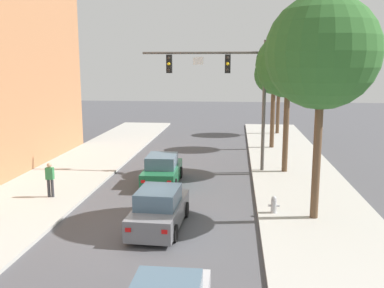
{
  "coord_description": "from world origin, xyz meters",
  "views": [
    {
      "loc": [
        3.02,
        -15.59,
        6.24
      ],
      "look_at": [
        0.64,
        7.58,
        2.0
      ],
      "focal_mm": 40.46,
      "sensor_mm": 36.0,
      "label": 1
    }
  ],
  "objects_px": {
    "car_lead_green": "(162,171)",
    "street_tree_nearest": "(322,53)",
    "car_following_grey": "(159,210)",
    "traffic_signal_mast": "(229,81)",
    "street_tree_third": "(274,75)",
    "street_tree_second": "(288,66)",
    "fire_hydrant": "(274,204)",
    "pedestrian_sidewalk_left_walker": "(50,178)",
    "street_tree_farthest": "(279,77)"
  },
  "relations": [
    {
      "from": "car_following_grey",
      "to": "street_tree_second",
      "type": "bearing_deg",
      "value": 57.89
    },
    {
      "from": "fire_hydrant",
      "to": "street_tree_nearest",
      "type": "relative_size",
      "value": 0.08
    },
    {
      "from": "car_following_grey",
      "to": "street_tree_nearest",
      "type": "distance_m",
      "value": 8.67
    },
    {
      "from": "street_tree_third",
      "to": "street_tree_nearest",
      "type": "bearing_deg",
      "value": -88.11
    },
    {
      "from": "pedestrian_sidewalk_left_walker",
      "to": "car_lead_green",
      "type": "bearing_deg",
      "value": 34.76
    },
    {
      "from": "street_tree_nearest",
      "to": "street_tree_third",
      "type": "height_order",
      "value": "street_tree_nearest"
    },
    {
      "from": "car_lead_green",
      "to": "car_following_grey",
      "type": "bearing_deg",
      "value": -81.32
    },
    {
      "from": "traffic_signal_mast",
      "to": "street_tree_farthest",
      "type": "xyz_separation_m",
      "value": [
        4.22,
        14.45,
        -0.18
      ]
    },
    {
      "from": "street_tree_third",
      "to": "street_tree_farthest",
      "type": "xyz_separation_m",
      "value": [
        1.05,
        7.03,
        -0.34
      ]
    },
    {
      "from": "traffic_signal_mast",
      "to": "car_following_grey",
      "type": "xyz_separation_m",
      "value": [
        -2.44,
        -9.35,
        -4.65
      ]
    },
    {
      "from": "car_following_grey",
      "to": "street_tree_third",
      "type": "distance_m",
      "value": 18.32
    },
    {
      "from": "street_tree_second",
      "to": "street_tree_farthest",
      "type": "bearing_deg",
      "value": 86.49
    },
    {
      "from": "pedestrian_sidewalk_left_walker",
      "to": "street_tree_third",
      "type": "distance_m",
      "value": 18.39
    },
    {
      "from": "traffic_signal_mast",
      "to": "street_tree_second",
      "type": "distance_m",
      "value": 3.43
    },
    {
      "from": "car_lead_green",
      "to": "street_tree_second",
      "type": "distance_m",
      "value": 9.16
    },
    {
      "from": "traffic_signal_mast",
      "to": "car_following_grey",
      "type": "relative_size",
      "value": 1.74
    },
    {
      "from": "pedestrian_sidewalk_left_walker",
      "to": "street_tree_second",
      "type": "distance_m",
      "value": 14.02
    },
    {
      "from": "car_lead_green",
      "to": "street_tree_farthest",
      "type": "height_order",
      "value": "street_tree_farthest"
    },
    {
      "from": "car_lead_green",
      "to": "car_following_grey",
      "type": "height_order",
      "value": "same"
    },
    {
      "from": "car_following_grey",
      "to": "street_tree_third",
      "type": "xyz_separation_m",
      "value": [
        5.61,
        16.76,
        4.81
      ]
    },
    {
      "from": "traffic_signal_mast",
      "to": "street_tree_third",
      "type": "distance_m",
      "value": 8.07
    },
    {
      "from": "fire_hydrant",
      "to": "street_tree_second",
      "type": "height_order",
      "value": "street_tree_second"
    },
    {
      "from": "traffic_signal_mast",
      "to": "street_tree_farthest",
      "type": "relative_size",
      "value": 1.13
    },
    {
      "from": "street_tree_nearest",
      "to": "street_tree_farthest",
      "type": "bearing_deg",
      "value": 88.62
    },
    {
      "from": "traffic_signal_mast",
      "to": "street_tree_nearest",
      "type": "relative_size",
      "value": 0.86
    },
    {
      "from": "traffic_signal_mast",
      "to": "street_tree_farthest",
      "type": "height_order",
      "value": "traffic_signal_mast"
    },
    {
      "from": "traffic_signal_mast",
      "to": "car_following_grey",
      "type": "distance_m",
      "value": 10.72
    },
    {
      "from": "car_following_grey",
      "to": "street_tree_farthest",
      "type": "height_order",
      "value": "street_tree_farthest"
    },
    {
      "from": "street_tree_third",
      "to": "street_tree_farthest",
      "type": "height_order",
      "value": "street_tree_third"
    },
    {
      "from": "street_tree_nearest",
      "to": "car_lead_green",
      "type": "bearing_deg",
      "value": 145.38
    },
    {
      "from": "car_lead_green",
      "to": "fire_hydrant",
      "type": "bearing_deg",
      "value": -39.06
    },
    {
      "from": "traffic_signal_mast",
      "to": "street_tree_third",
      "type": "relative_size",
      "value": 1.09
    },
    {
      "from": "pedestrian_sidewalk_left_walker",
      "to": "street_tree_farthest",
      "type": "height_order",
      "value": "street_tree_farthest"
    },
    {
      "from": "street_tree_second",
      "to": "street_tree_third",
      "type": "relative_size",
      "value": 1.16
    },
    {
      "from": "street_tree_second",
      "to": "pedestrian_sidewalk_left_walker",
      "type": "bearing_deg",
      "value": -151.57
    },
    {
      "from": "street_tree_third",
      "to": "fire_hydrant",
      "type": "bearing_deg",
      "value": -94.08
    },
    {
      "from": "pedestrian_sidewalk_left_walker",
      "to": "street_tree_nearest",
      "type": "relative_size",
      "value": 0.19
    },
    {
      "from": "car_following_grey",
      "to": "fire_hydrant",
      "type": "bearing_deg",
      "value": 21.68
    },
    {
      "from": "pedestrian_sidewalk_left_walker",
      "to": "traffic_signal_mast",
      "type": "bearing_deg",
      "value": 38.06
    },
    {
      "from": "car_lead_green",
      "to": "street_tree_nearest",
      "type": "bearing_deg",
      "value": -34.62
    },
    {
      "from": "car_lead_green",
      "to": "car_following_grey",
      "type": "xyz_separation_m",
      "value": [
        0.96,
        -6.27,
        0.0
      ]
    },
    {
      "from": "traffic_signal_mast",
      "to": "street_tree_second",
      "type": "bearing_deg",
      "value": -2.9
    },
    {
      "from": "pedestrian_sidewalk_left_walker",
      "to": "street_tree_third",
      "type": "xyz_separation_m",
      "value": [
        11.31,
        13.79,
        4.47
      ]
    },
    {
      "from": "street_tree_third",
      "to": "street_tree_second",
      "type": "bearing_deg",
      "value": -88.86
    },
    {
      "from": "pedestrian_sidewalk_left_walker",
      "to": "fire_hydrant",
      "type": "relative_size",
      "value": 2.28
    },
    {
      "from": "car_lead_green",
      "to": "fire_hydrant",
      "type": "relative_size",
      "value": 5.94
    },
    {
      "from": "pedestrian_sidewalk_left_walker",
      "to": "street_tree_nearest",
      "type": "distance_m",
      "value": 13.19
    },
    {
      "from": "street_tree_nearest",
      "to": "street_tree_second",
      "type": "height_order",
      "value": "street_tree_nearest"
    },
    {
      "from": "car_following_grey",
      "to": "pedestrian_sidewalk_left_walker",
      "type": "height_order",
      "value": "pedestrian_sidewalk_left_walker"
    },
    {
      "from": "street_tree_farthest",
      "to": "fire_hydrant",
      "type": "bearing_deg",
      "value": -95.5
    }
  ]
}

